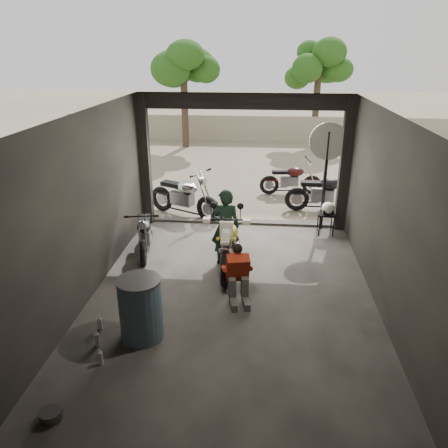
% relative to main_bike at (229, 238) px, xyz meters
% --- Properties ---
extents(ground, '(80.00, 80.00, 0.00)m').
position_rel_main_bike_xyz_m(ground, '(0.14, -1.09, -0.66)').
color(ground, '#7A6D56').
rests_on(ground, ground).
extents(garage, '(7.00, 7.13, 3.20)m').
position_rel_main_bike_xyz_m(garage, '(0.14, -0.54, 0.62)').
color(garage, '#2D2B28').
rests_on(garage, ground).
extents(boundary_wall, '(18.00, 0.30, 1.20)m').
position_rel_main_bike_xyz_m(boundary_wall, '(0.14, 12.91, -0.06)').
color(boundary_wall, gray).
rests_on(boundary_wall, ground).
extents(tree_left, '(2.20, 2.20, 5.60)m').
position_rel_main_bike_xyz_m(tree_left, '(-2.86, 11.41, 3.33)').
color(tree_left, '#382B1E').
rests_on(tree_left, ground).
extents(tree_right, '(2.20, 2.20, 5.00)m').
position_rel_main_bike_xyz_m(tree_right, '(2.94, 12.91, 2.90)').
color(tree_right, '#382B1E').
rests_on(tree_right, ground).
extents(main_bike, '(0.83, 1.97, 1.31)m').
position_rel_main_bike_xyz_m(main_bike, '(0.00, 0.00, 0.00)').
color(main_bike, beige).
rests_on(main_bike, ground).
extents(left_bike, '(0.91, 1.62, 1.03)m').
position_rel_main_bike_xyz_m(left_bike, '(-1.86, 0.54, -0.14)').
color(left_bike, black).
rests_on(left_bike, ground).
extents(outside_bike_a, '(2.06, 1.57, 1.29)m').
position_rel_main_bike_xyz_m(outside_bike_a, '(-1.41, 2.80, -0.01)').
color(outside_bike_a, black).
rests_on(outside_bike_a, ground).
extents(outside_bike_b, '(1.69, 0.84, 1.10)m').
position_rel_main_bike_xyz_m(outside_bike_b, '(1.47, 4.93, -0.11)').
color(outside_bike_b, '#390E0D').
rests_on(outside_bike_b, ground).
extents(outside_bike_c, '(1.83, 0.76, 1.23)m').
position_rel_main_bike_xyz_m(outside_bike_c, '(2.29, 3.49, -0.04)').
color(outside_bike_c, black).
rests_on(outside_bike_c, ground).
extents(rider, '(0.63, 0.46, 1.60)m').
position_rel_main_bike_xyz_m(rider, '(-0.10, 0.18, 0.15)').
color(rider, black).
rests_on(rider, ground).
extents(mechanic, '(0.65, 0.79, 1.01)m').
position_rel_main_bike_xyz_m(mechanic, '(0.26, -1.28, -0.15)').
color(mechanic, red).
rests_on(mechanic, ground).
extents(stool, '(0.39, 0.39, 0.54)m').
position_rel_main_bike_xyz_m(stool, '(2.14, 1.91, -0.19)').
color(stool, black).
rests_on(stool, ground).
extents(helmet, '(0.38, 0.39, 0.28)m').
position_rel_main_bike_xyz_m(helmet, '(2.16, 1.87, 0.02)').
color(helmet, silver).
rests_on(helmet, stool).
extents(oil_drum, '(0.86, 0.86, 1.00)m').
position_rel_main_bike_xyz_m(oil_drum, '(-1.14, -2.41, -0.15)').
color(oil_drum, '#3F596A').
rests_on(oil_drum, ground).
extents(sign_post, '(0.87, 0.08, 2.60)m').
position_rel_main_bike_xyz_m(sign_post, '(2.08, 2.21, 1.12)').
color(sign_post, black).
rests_on(sign_post, ground).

